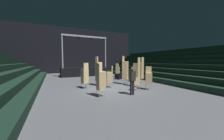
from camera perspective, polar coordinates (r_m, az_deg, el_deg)
ground_plane at (r=9.95m, az=-0.36°, el=-8.44°), size 22.00×30.00×0.10m
arena_end_wall at (r=24.24m, az=-15.60°, el=8.37°), size 22.00×0.30×8.00m
bleacher_bank_right at (r=15.57m, az=25.72°, el=2.53°), size 6.00×24.00×3.60m
stage_riser at (r=18.79m, az=-12.58°, el=-0.40°), size 6.37×2.79×5.52m
man_with_tie at (r=7.91m, az=9.15°, el=-3.94°), size 0.57×0.30×1.77m
chair_stack_front_left at (r=16.78m, az=2.55°, el=-0.08°), size 0.62×0.62×1.79m
chair_stack_front_right at (r=9.88m, az=-12.21°, el=-2.53°), size 0.56×0.56×1.96m
chair_stack_mid_left at (r=11.40m, az=6.00°, el=-0.11°), size 0.62×0.62×2.56m
chair_stack_mid_right at (r=12.55m, az=12.82°, el=-0.01°), size 0.57×0.57×2.48m
chair_stack_mid_centre at (r=10.03m, az=-1.02°, el=-3.07°), size 0.55×0.55×1.71m
chair_stack_rear_left at (r=7.45m, az=-5.01°, el=-4.57°), size 0.49×0.49×1.96m
chair_stack_rear_right at (r=9.63m, az=16.24°, el=-3.52°), size 0.62×0.62×1.71m
chair_stack_rear_centre at (r=10.50m, az=11.12°, el=-0.99°), size 0.59×0.59×2.39m
chair_stack_aisle_left at (r=10.80m, az=-6.08°, el=-0.57°), size 0.52×0.52×2.48m
equipment_road_case at (r=14.80m, az=3.09°, el=-2.89°), size 1.08×0.99×0.64m
loose_chair_near_man at (r=9.16m, az=10.79°, el=-5.87°), size 0.50×0.50×0.95m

